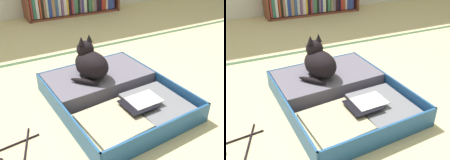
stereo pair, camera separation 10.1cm
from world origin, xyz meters
The scene contains 5 objects.
ground_plane centered at (0.00, 0.00, 0.00)m, with size 10.00×10.00×0.00m, color #CDBC86.
tatami_border centered at (0.00, 1.02, 0.00)m, with size 4.80×0.05×0.00m.
open_suitcase centered at (-0.11, 0.16, 0.05)m, with size 0.75×0.90×0.12m.
black_cat centered at (-0.18, 0.31, 0.22)m, with size 0.27×0.30×0.27m.
clothes_hanger centered at (-0.75, -0.07, 0.01)m, with size 0.28×0.41×0.01m.
Camera 2 is at (-0.69, -1.09, 0.92)m, focal length 40.83 mm.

